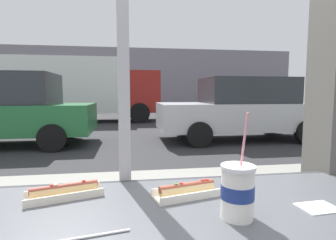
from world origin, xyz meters
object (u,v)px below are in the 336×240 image
at_px(soda_cup_right, 237,191).
at_px(box_truck, 79,87).
at_px(hotdog_tray_near, 65,191).
at_px(parked_car_silver, 242,109).
at_px(parked_car_green, 9,110).
at_px(hotdog_tray_far, 187,190).

xyz_separation_m(soda_cup_right, box_truck, (-2.61, 12.13, 0.55)).
height_order(hotdog_tray_near, parked_car_silver, parked_car_silver).
bearing_deg(parked_car_green, parked_car_silver, -0.00).
xyz_separation_m(soda_cup_right, hotdog_tray_near, (-0.55, 0.24, -0.06)).
distance_m(parked_car_silver, box_truck, 7.95).
xyz_separation_m(parked_car_green, box_truck, (0.72, 5.70, 0.68)).
distance_m(soda_cup_right, parked_car_green, 7.25).
distance_m(hotdog_tray_far, parked_car_green, 7.03).
relative_size(soda_cup_right, box_truck, 0.04).
bearing_deg(hotdog_tray_near, parked_car_green, 114.13).
height_order(parked_car_green, parked_car_silver, parked_car_green).
distance_m(soda_cup_right, box_truck, 12.42).
bearing_deg(soda_cup_right, hotdog_tray_far, 121.11).
relative_size(soda_cup_right, hotdog_tray_near, 1.15).
height_order(parked_car_green, box_truck, box_truck).
xyz_separation_m(soda_cup_right, parked_car_silver, (2.89, 6.44, -0.16)).
height_order(hotdog_tray_near, box_truck, box_truck).
distance_m(hotdog_tray_near, parked_car_green, 6.79).
distance_m(hotdog_tray_near, hotdog_tray_far, 0.44).
height_order(soda_cup_right, hotdog_tray_far, soda_cup_right).
distance_m(hotdog_tray_near, box_truck, 12.09).
height_order(hotdog_tray_far, parked_car_green, parked_car_green).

